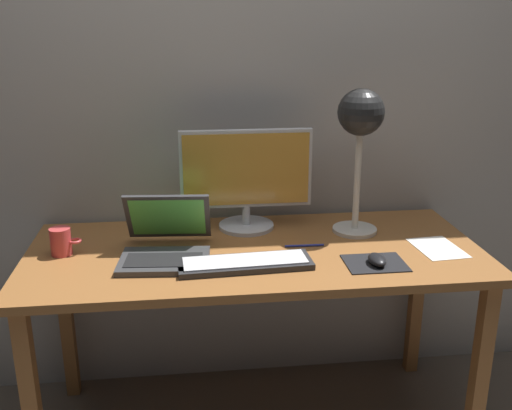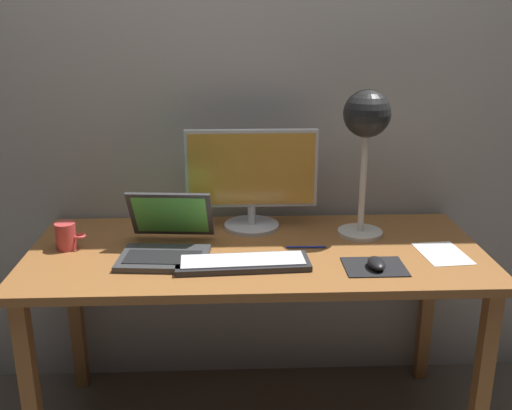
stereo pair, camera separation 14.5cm
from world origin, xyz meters
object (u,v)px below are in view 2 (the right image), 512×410
at_px(coffee_mug, 67,236).
at_px(pen, 306,247).
at_px(laptop, 167,237).
at_px(monitor, 252,176).
at_px(mouse, 376,263).
at_px(keyboard_main, 243,263).
at_px(desk_lamp, 366,126).

relative_size(coffee_mug, pen, 0.76).
bearing_deg(pen, coffee_mug, 177.91).
xyz_separation_m(laptop, pen, (0.49, 0.02, -0.05)).
height_order(monitor, coffee_mug, monitor).
distance_m(laptop, coffee_mug, 0.36).
distance_m(mouse, coffee_mug, 1.07).
distance_m(mouse, pen, 0.28).
xyz_separation_m(mouse, coffee_mug, (-1.05, 0.22, 0.03)).
xyz_separation_m(keyboard_main, coffee_mug, (-0.62, 0.18, 0.04)).
relative_size(laptop, coffee_mug, 3.23).
height_order(monitor, pen, monitor).
relative_size(monitor, pen, 3.55).
height_order(monitor, mouse, monitor).
distance_m(monitor, keyboard_main, 0.42).
distance_m(monitor, laptop, 0.41).
bearing_deg(laptop, desk_lamp, 11.80).
distance_m(desk_lamp, mouse, 0.50).
height_order(keyboard_main, desk_lamp, desk_lamp).
height_order(laptop, coffee_mug, laptop).
xyz_separation_m(keyboard_main, pen, (0.23, 0.15, -0.01)).
bearing_deg(coffee_mug, mouse, -11.66).
distance_m(keyboard_main, mouse, 0.44).
bearing_deg(pen, monitor, 130.21).
bearing_deg(keyboard_main, coffee_mug, 163.99).
relative_size(keyboard_main, laptop, 1.30).
bearing_deg(keyboard_main, pen, 32.69).
distance_m(desk_lamp, coffee_mug, 1.13).
height_order(monitor, laptop, monitor).
bearing_deg(laptop, pen, 2.21).
distance_m(monitor, pen, 0.35).
bearing_deg(keyboard_main, mouse, -5.26).
xyz_separation_m(monitor, mouse, (0.39, -0.41, -0.19)).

